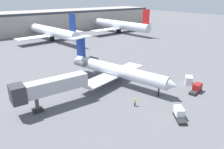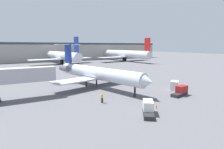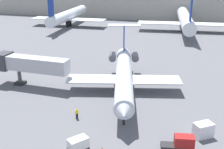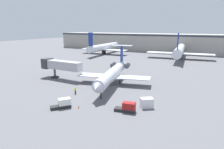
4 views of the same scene
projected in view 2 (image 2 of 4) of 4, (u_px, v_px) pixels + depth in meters
ground_plane at (105, 88)px, 42.09m from camera, size 400.00×400.00×0.10m
regional_jet at (94, 72)px, 42.83m from camera, size 20.97×30.41×10.06m
jet_bridge at (6, 77)px, 31.65m from camera, size 14.58×3.29×6.02m
ground_crew_marshaller at (102, 98)px, 30.95m from camera, size 0.47×0.46×1.69m
baggage_tug_lead at (148, 109)px, 25.75m from camera, size 3.54×4.03×1.90m
baggage_tug_trailing at (181, 91)px, 35.53m from camera, size 4.18×2.08×1.90m
cargo_container_uld at (175, 85)px, 40.04m from camera, size 2.93×2.77×1.97m
traffic_cone_near at (156, 106)px, 28.42m from camera, size 0.36×0.36×0.55m
terminal_building at (39, 52)px, 116.93m from camera, size 173.71×22.05×11.55m
parked_airliner_west_mid at (62, 56)px, 95.30m from camera, size 33.33×39.35×13.58m
parked_airliner_centre at (125, 54)px, 113.67m from camera, size 36.01×42.63×13.79m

